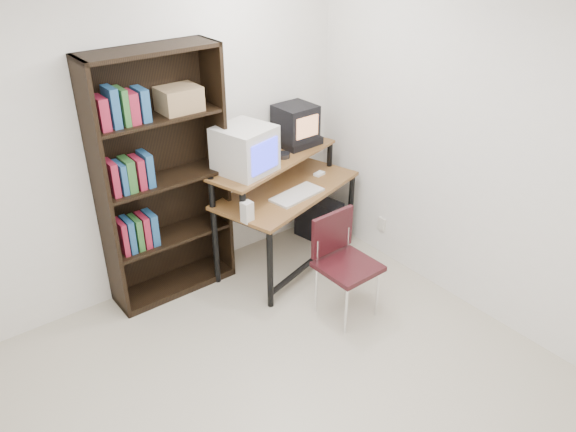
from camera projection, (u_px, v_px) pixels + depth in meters
back_wall at (123, 144)px, 4.18m from camera, size 4.00×0.01×2.60m
right_wall at (516, 163)px, 3.86m from camera, size 0.01×4.00×2.60m
computer_desk at (285, 191)px, 4.83m from camera, size 1.45×1.00×0.98m
crt_monitor at (245, 150)px, 4.43m from camera, size 0.49×0.49×0.38m
vcr at (299, 142)px, 4.99m from camera, size 0.38×0.28×0.08m
crt_tv at (295, 122)px, 4.89m from camera, size 0.33×0.33×0.30m
cd_spindle at (283, 156)px, 4.75m from camera, size 0.16×0.16×0.05m
keyboard at (297, 196)px, 4.67m from camera, size 0.50×0.28×0.03m
mousepad at (319, 177)px, 5.03m from camera, size 0.25×0.22×0.01m
mouse at (319, 174)px, 5.03m from camera, size 0.11×0.08×0.03m
desk_speaker at (247, 212)px, 4.28m from camera, size 0.09×0.08×0.17m
pc_tower at (319, 219)px, 5.40m from camera, size 0.28×0.48×0.42m
school_chair at (342, 255)px, 4.29m from camera, size 0.43×0.43×0.83m
bookshelf at (160, 177)px, 4.33m from camera, size 1.00×0.34×2.01m
wall_outlet at (382, 224)px, 5.14m from camera, size 0.02×0.08×0.12m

